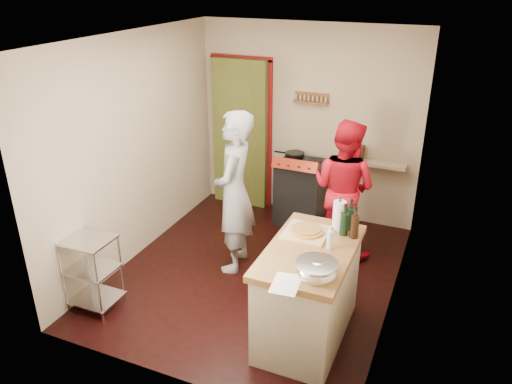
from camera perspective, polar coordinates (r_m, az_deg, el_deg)
floor at (r=5.80m, az=0.01°, el=-9.21°), size 3.50×3.50×0.00m
back_wall at (r=7.04m, az=0.90°, el=7.19°), size 3.00×0.44×2.60m
left_wall at (r=5.91m, az=-13.56°, el=4.85°), size 0.04×3.50×2.60m
right_wall at (r=4.85m, az=16.54°, el=0.20°), size 0.04×3.50×2.60m
ceiling at (r=4.87m, az=0.01°, el=17.35°), size 3.00×3.50×0.02m
stove at (r=6.74m, az=5.13°, el=0.11°), size 0.60×0.63×1.00m
wire_shelving at (r=5.31m, az=-18.26°, el=-8.39°), size 0.48×0.40×0.80m
island at (r=4.68m, az=6.05°, el=-11.18°), size 0.74×1.37×1.25m
person_stripe at (r=5.50m, az=-2.49°, el=-0.10°), size 0.55×0.74×1.86m
person_red at (r=5.94m, az=9.97°, el=0.43°), size 0.95×0.83×1.66m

